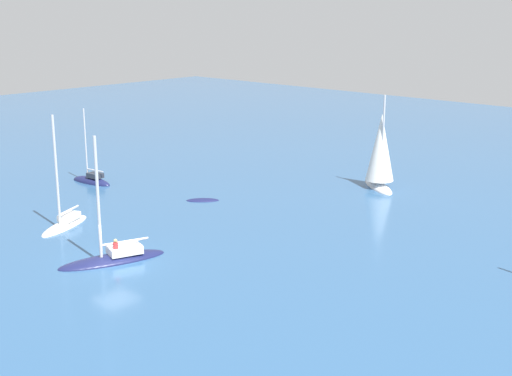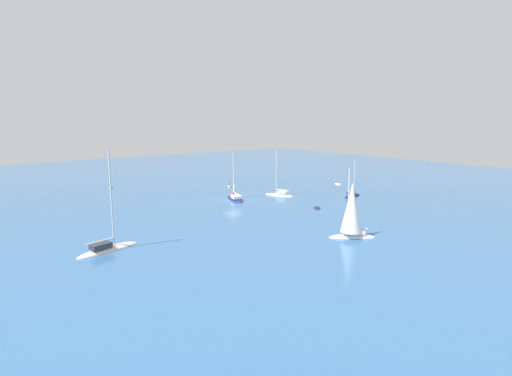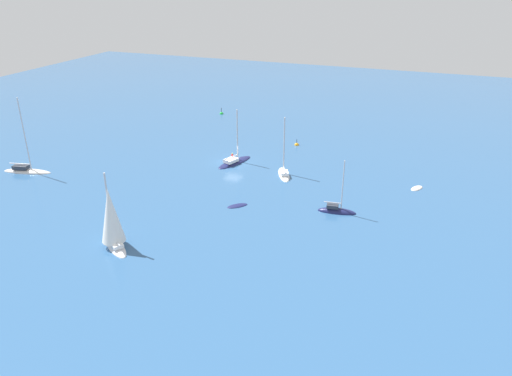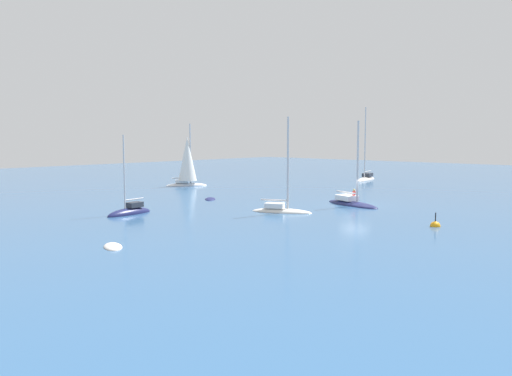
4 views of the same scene
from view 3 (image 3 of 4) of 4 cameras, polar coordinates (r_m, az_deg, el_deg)
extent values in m
plane|color=#2D5684|center=(74.21, -2.71, 3.01)|extent=(167.38, 167.38, 0.00)
ellipsoid|color=silver|center=(68.62, 18.15, -0.05)|extent=(1.96, 2.49, 0.44)
ellipsoid|color=#191E4C|center=(59.74, 9.36, -2.79)|extent=(4.71, 1.88, 1.07)
cube|color=#2D333D|center=(59.44, 8.88, -2.09)|extent=(1.48, 1.08, 0.44)
cylinder|color=silver|center=(58.19, 10.04, 0.34)|extent=(0.13, 0.13, 6.16)
cylinder|color=silver|center=(59.23, 8.88, -1.68)|extent=(2.06, 0.37, 0.11)
ellipsoid|color=white|center=(54.04, -15.99, -6.56)|extent=(5.26, 4.48, 0.79)
cube|color=white|center=(53.19, -15.85, -6.32)|extent=(1.94, 1.83, 0.39)
cylinder|color=silver|center=(52.52, -16.70, -2.24)|extent=(0.18, 0.18, 7.82)
cylinder|color=silver|center=(52.95, -15.90, -5.92)|extent=(2.05, 1.59, 0.15)
cone|color=white|center=(52.46, -16.49, -3.07)|extent=(3.43, 3.43, 5.86)
ellipsoid|color=silver|center=(77.75, -24.99, 1.69)|extent=(7.28, 3.23, 0.91)
cube|color=#2D333D|center=(77.96, -25.62, 2.20)|extent=(2.34, 1.60, 0.54)
cylinder|color=silver|center=(75.61, -25.28, 5.63)|extent=(0.17, 0.17, 10.41)
cylinder|color=silver|center=(77.81, -25.71, 2.56)|extent=(3.14, 0.87, 0.13)
ellipsoid|color=silver|center=(69.65, 3.25, 1.54)|extent=(3.58, 5.49, 0.70)
cube|color=white|center=(68.84, 3.32, 1.77)|extent=(1.61, 1.89, 0.44)
cylinder|color=silver|center=(68.62, 3.28, 5.02)|extent=(0.19, 0.19, 7.88)
cylinder|color=silver|center=(68.64, 3.33, 2.12)|extent=(1.14, 2.26, 0.15)
ellipsoid|color=#191E4C|center=(60.50, -2.18, -2.10)|extent=(2.66, 2.66, 0.32)
ellipsoid|color=#191E4C|center=(74.02, -2.48, 2.96)|extent=(4.07, 7.13, 0.74)
cube|color=white|center=(73.23, -2.92, 3.23)|extent=(1.97, 2.39, 0.50)
cylinder|color=silver|center=(73.09, -2.18, 6.17)|extent=(0.19, 0.19, 7.66)
cylinder|color=silver|center=(73.03, -2.95, 3.59)|extent=(1.14, 2.97, 0.16)
cylinder|color=red|center=(73.82, -2.76, 3.58)|extent=(0.32, 0.32, 0.91)
sphere|color=#9D9456|center=(73.62, -2.77, 3.99)|extent=(0.24, 0.24, 0.24)
sphere|color=orange|center=(81.76, 4.74, 4.98)|extent=(0.75, 0.75, 0.75)
cylinder|color=black|center=(81.53, 4.75, 5.45)|extent=(0.08, 0.08, 0.65)
sphere|color=green|center=(99.85, -4.02, 8.57)|extent=(0.75, 0.75, 0.75)
cylinder|color=black|center=(99.63, -4.04, 9.02)|extent=(0.08, 0.08, 0.87)
camera|label=1|loc=(108.07, -15.17, 17.44)|focal=49.21mm
camera|label=2|loc=(69.00, -61.87, 0.58)|focal=29.03mm
camera|label=4|loc=(93.82, 30.46, 8.45)|focal=37.10mm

